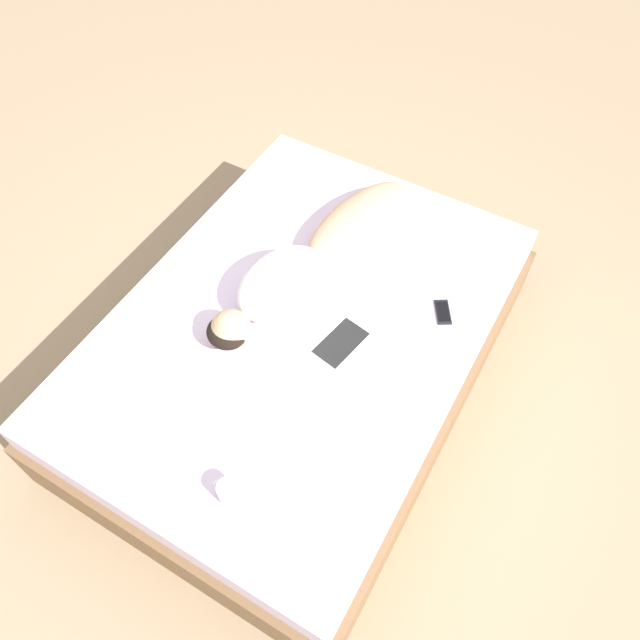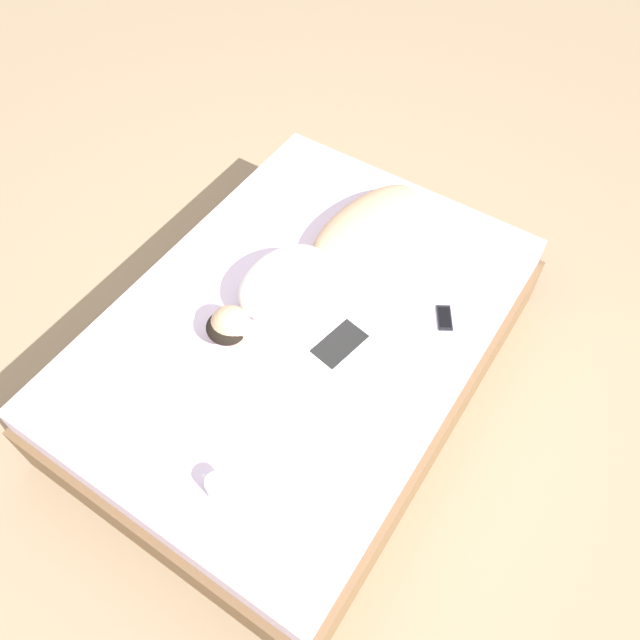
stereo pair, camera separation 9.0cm
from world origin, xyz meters
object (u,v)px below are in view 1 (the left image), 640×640
(cell_phone, at_px, (443,312))
(open_magazine, at_px, (359,356))
(person, at_px, (312,260))
(coffee_mug, at_px, (229,492))

(cell_phone, bearing_deg, open_magazine, 29.18)
(person, relative_size, cell_phone, 8.91)
(coffee_mug, height_order, cell_phone, coffee_mug)
(cell_phone, bearing_deg, person, -23.16)
(open_magazine, xyz_separation_m, coffee_mug, (0.12, 0.77, 0.04))
(open_magazine, xyz_separation_m, cell_phone, (-0.21, -0.39, 0.00))
(coffee_mug, bearing_deg, person, -75.37)
(open_magazine, distance_m, cell_phone, 0.44)
(coffee_mug, distance_m, cell_phone, 1.20)
(person, distance_m, cell_phone, 0.63)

